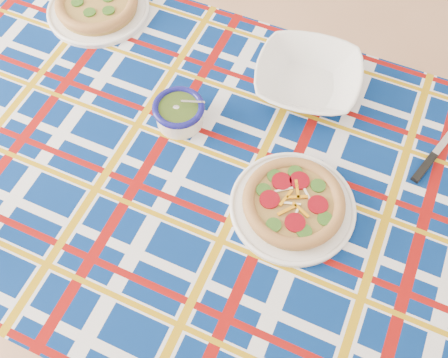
# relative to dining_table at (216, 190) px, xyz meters

# --- Properties ---
(floor) EXTENTS (4.00, 4.00, 0.00)m
(floor) POSITION_rel_dining_table_xyz_m (-0.44, 0.28, -0.65)
(floor) COLOR #AE7A59
(floor) RESTS_ON ground
(dining_table) EXTENTS (1.75, 1.38, 0.72)m
(dining_table) POSITION_rel_dining_table_xyz_m (0.00, 0.00, 0.00)
(dining_table) COLOR brown
(dining_table) RESTS_ON floor
(tablecloth) EXTENTS (1.79, 1.42, 0.10)m
(tablecloth) POSITION_rel_dining_table_xyz_m (0.00, 0.00, 0.02)
(tablecloth) COLOR navy
(tablecloth) RESTS_ON dining_table
(main_focaccia_plate) EXTENTS (0.33, 0.33, 0.05)m
(main_focaccia_plate) POSITION_rel_dining_table_xyz_m (0.17, -0.07, 0.10)
(main_focaccia_plate) COLOR #A17939
(main_focaccia_plate) RESTS_ON tablecloth
(pesto_bowl) EXTENTS (0.15, 0.15, 0.07)m
(pesto_bowl) POSITION_rel_dining_table_xyz_m (-0.10, 0.14, 0.11)
(pesto_bowl) COLOR #25390F
(pesto_bowl) RESTS_ON tablecloth
(serving_bowl) EXTENTS (0.29, 0.29, 0.06)m
(serving_bowl) POSITION_rel_dining_table_xyz_m (0.20, 0.27, 0.11)
(serving_bowl) COLOR white
(serving_bowl) RESTS_ON tablecloth
(second_focaccia_plate) EXTENTS (0.33, 0.33, 0.05)m
(second_focaccia_plate) POSITION_rel_dining_table_xyz_m (-0.37, 0.48, 0.10)
(second_focaccia_plate) COLOR #A17939
(second_focaccia_plate) RESTS_ON tablecloth
(table_knife) EXTENTS (0.15, 0.20, 0.01)m
(table_knife) POSITION_rel_dining_table_xyz_m (0.52, 0.14, 0.08)
(table_knife) COLOR silver
(table_knife) RESTS_ON tablecloth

